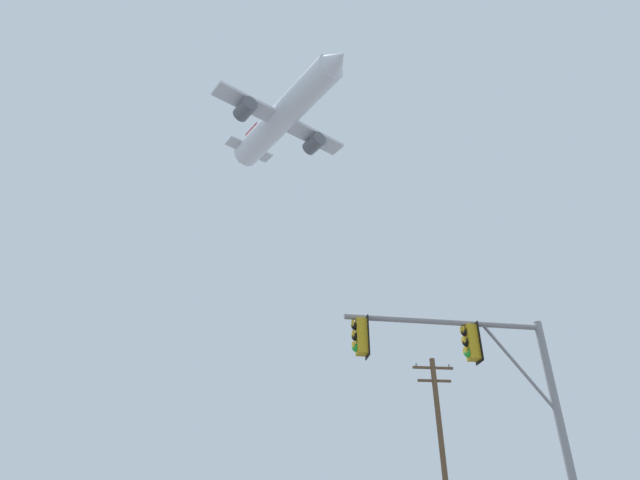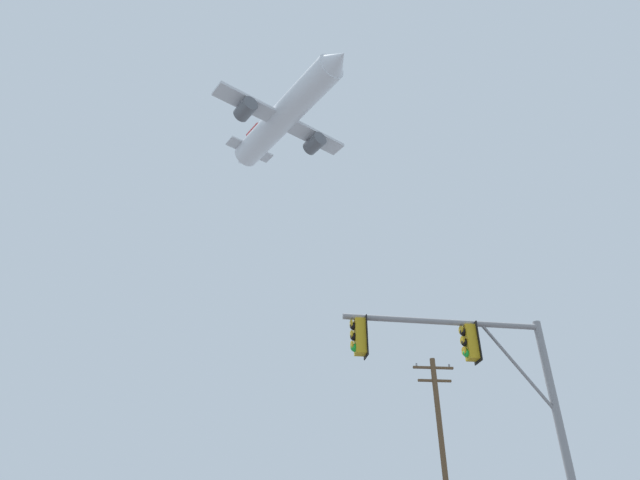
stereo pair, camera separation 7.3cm
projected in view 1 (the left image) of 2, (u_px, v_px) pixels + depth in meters
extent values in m
cylinder|color=gray|center=(567.00, 456.00, 12.32)|extent=(0.20, 0.20, 6.70)
cylinder|color=gray|center=(444.00, 322.00, 13.63)|extent=(5.25, 0.44, 0.15)
cylinder|color=gray|center=(519.00, 367.00, 13.30)|extent=(1.64, 0.17, 2.24)
cube|color=gold|center=(361.00, 337.00, 13.08)|extent=(0.28, 0.33, 0.90)
cylinder|color=gold|center=(361.00, 318.00, 13.34)|extent=(0.05, 0.05, 0.12)
cube|color=black|center=(367.00, 337.00, 13.10)|extent=(0.05, 0.46, 1.04)
sphere|color=black|center=(355.00, 326.00, 13.20)|extent=(0.20, 0.20, 0.20)
cylinder|color=gold|center=(353.00, 324.00, 13.22)|extent=(0.05, 0.21, 0.21)
sphere|color=black|center=(356.00, 337.00, 13.06)|extent=(0.20, 0.20, 0.20)
cylinder|color=gold|center=(353.00, 335.00, 13.08)|extent=(0.05, 0.21, 0.21)
sphere|color=green|center=(356.00, 348.00, 12.91)|extent=(0.20, 0.20, 0.20)
cylinder|color=gold|center=(353.00, 345.00, 12.94)|extent=(0.05, 0.21, 0.21)
cube|color=gold|center=(472.00, 343.00, 13.45)|extent=(0.28, 0.33, 0.90)
cylinder|color=gold|center=(469.00, 324.00, 13.71)|extent=(0.05, 0.05, 0.12)
cube|color=black|center=(477.00, 343.00, 13.47)|extent=(0.05, 0.46, 1.04)
sphere|color=black|center=(465.00, 332.00, 13.57)|extent=(0.20, 0.20, 0.20)
cylinder|color=gold|center=(462.00, 330.00, 13.59)|extent=(0.05, 0.21, 0.21)
sphere|color=black|center=(466.00, 343.00, 13.42)|extent=(0.20, 0.20, 0.20)
cylinder|color=gold|center=(464.00, 340.00, 13.45)|extent=(0.05, 0.21, 0.21)
sphere|color=green|center=(468.00, 353.00, 13.28)|extent=(0.20, 0.20, 0.20)
cylinder|color=gold|center=(465.00, 351.00, 13.30)|extent=(0.05, 0.21, 0.21)
cylinder|color=brown|center=(443.00, 462.00, 25.86)|extent=(0.28, 0.28, 10.47)
cube|color=brown|center=(433.00, 368.00, 28.28)|extent=(2.20, 0.12, 0.12)
cube|color=brown|center=(434.00, 381.00, 27.92)|extent=(1.80, 0.12, 0.12)
cylinder|color=gray|center=(416.00, 365.00, 28.27)|extent=(0.10, 0.10, 0.18)
cylinder|color=gray|center=(449.00, 366.00, 28.41)|extent=(0.10, 0.10, 0.18)
cylinder|color=white|center=(284.00, 115.00, 56.88)|extent=(11.28, 15.78, 2.97)
cone|color=white|center=(337.00, 60.00, 50.51)|extent=(3.47, 3.22, 2.82)
cone|color=white|center=(242.00, 159.00, 63.19)|extent=(3.12, 2.90, 2.52)
cube|color=silver|center=(281.00, 121.00, 56.97)|extent=(14.50, 10.00, 0.33)
cylinder|color=#595B60|center=(314.00, 143.00, 58.79)|extent=(2.59, 2.77, 1.67)
cylinder|color=#595B60|center=(245.00, 109.00, 54.24)|extent=(2.59, 2.77, 1.67)
cube|color=#B21E1E|center=(251.00, 140.00, 62.71)|extent=(1.55, 2.33, 3.53)
cube|color=silver|center=(249.00, 150.00, 62.13)|extent=(5.62, 4.34, 0.19)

